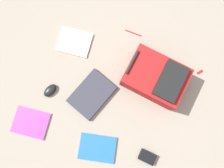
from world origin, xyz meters
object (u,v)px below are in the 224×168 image
Objects in this scene: laptop at (92,94)px; book_blue at (97,148)px; computer_mouse at (50,90)px; book_red at (31,123)px; pen_black at (133,33)px; usb_stick at (200,72)px; backpack at (156,78)px; power_brick at (147,157)px; book_comic at (75,42)px.

laptop is 1.21× the size of book_blue.
book_red is at bearing -76.67° from computer_mouse.
pen_black is at bearing -21.94° from book_red.
usb_stick is (0.60, -0.93, -0.01)m from computer_mouse.
book_blue is at bearing -147.55° from laptop.
backpack is 1.14× the size of laptop.
book_blue is 2.26× the size of pen_black.
book_red is 0.85m from power_brick.
pen_black is at bearing -54.66° from book_comic.
backpack is 0.47m from laptop.
backpack is at bearing -133.25° from pen_black.
backpack reaches higher than pen_black.
usb_stick is (0.21, -0.29, -0.09)m from backpack.
backpack is 0.40m from pen_black.
computer_mouse reaches higher than book_comic.
computer_mouse reaches higher than laptop.
usb_stick is at bearing -8.38° from power_brick.
computer_mouse reaches higher than pen_black.
pen_black is 0.58m from usb_stick.
book_comic is at bearing 58.15° from power_brick.
book_red is (-0.67, 0.01, -0.00)m from book_comic.
book_comic is (0.30, 0.30, -0.01)m from laptop.
backpack is 3.12× the size of pen_black.
backpack is at bearing 49.16° from computer_mouse.
computer_mouse is 0.99× the size of power_brick.
computer_mouse is at bearing -178.11° from book_comic.
laptop is at bearing -39.04° from book_red.
pen_black is at bearing 79.20° from computer_mouse.
book_comic is 2.08× the size of pen_black.
power_brick is 0.91m from pen_black.
backpack is 1.47× the size of book_red.
laptop is at bearing -135.05° from book_comic.
power_brick is (0.10, -0.34, 0.01)m from book_blue.
book_red is 1.28m from usb_stick.
book_comic is at bearing 109.22° from computer_mouse.
laptop is 0.42m from book_comic.
backpack is at bearing 19.54° from power_brick.
book_red is (-0.66, 0.66, -0.09)m from backpack.
backpack is 0.66m from book_comic.
computer_mouse is at bearing 66.36° from book_blue.
usb_stick is at bearing 50.41° from computer_mouse.
book_comic reaches higher than pen_black.
usb_stick is at bearing -47.49° from book_red.
laptop reaches higher than pen_black.
book_red is at bearing 140.96° from laptop.
laptop is at bearing 67.56° from power_brick.
book_comic is 2.47× the size of power_brick.
pen_black is (0.27, 0.28, -0.09)m from backpack.
backpack is 0.37m from usb_stick.
book_blue is at bearing 106.14° from power_brick.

